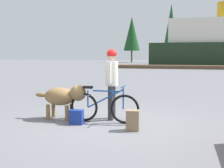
{
  "coord_description": "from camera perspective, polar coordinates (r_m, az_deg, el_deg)",
  "views": [
    {
      "loc": [
        1.7,
        -6.23,
        1.64
      ],
      "look_at": [
        -0.17,
        0.77,
        0.87
      ],
      "focal_mm": 43.61,
      "sensor_mm": 36.0,
      "label": 1
    }
  ],
  "objects": [
    {
      "name": "ground_plane",
      "position": [
        6.67,
        -0.25,
        -8.16
      ],
      "size": [
        160.0,
        160.0,
        0.0
      ],
      "primitive_type": "plane",
      "color": "slate"
    },
    {
      "name": "bicycle",
      "position": [
        6.65,
        -1.79,
        -4.81
      ],
      "size": [
        1.74,
        0.44,
        0.91
      ],
      "color": "black",
      "rests_on": "ground_plane"
    },
    {
      "name": "person_cyclist",
      "position": [
        6.88,
        -0.06,
        1.52
      ],
      "size": [
        0.32,
        0.53,
        1.79
      ],
      "color": "#333338",
      "rests_on": "ground_plane"
    },
    {
      "name": "dog",
      "position": [
        7.05,
        -10.13,
        -2.57
      ],
      "size": [
        1.4,
        0.54,
        0.9
      ],
      "color": "olive",
      "rests_on": "ground_plane"
    },
    {
      "name": "backpack",
      "position": [
        5.99,
        4.33,
        -7.61
      ],
      "size": [
        0.3,
        0.23,
        0.45
      ],
      "primitive_type": "cube",
      "rotation": [
        0.0,
        0.0,
        0.11
      ],
      "color": "#8C7251",
      "rests_on": "ground_plane"
    },
    {
      "name": "handbag_pannier",
      "position": [
        6.57,
        -7.45,
        -6.88
      ],
      "size": [
        0.32,
        0.19,
        0.34
      ],
      "primitive_type": "cube",
      "rotation": [
        0.0,
        0.0,
        0.03
      ],
      "color": "navy",
      "rests_on": "ground_plane"
    },
    {
      "name": "dock_pier",
      "position": [
        34.11,
        16.7,
        3.43
      ],
      "size": [
        18.78,
        2.77,
        0.4
      ],
      "primitive_type": "cube",
      "color": "brown",
      "rests_on": "ground_plane"
    },
    {
      "name": "pine_tree_far_left",
      "position": [
        59.64,
        4.17,
        10.45
      ],
      "size": [
        3.49,
        3.49,
        9.78
      ],
      "color": "#4C331E",
      "rests_on": "ground_plane"
    },
    {
      "name": "pine_tree_center",
      "position": [
        58.49,
        12.26,
        11.29
      ],
      "size": [
        3.22,
        3.22,
        12.07
      ],
      "color": "#4C331E",
      "rests_on": "ground_plane"
    },
    {
      "name": "pine_tree_far_right",
      "position": [
        59.24,
        22.33,
        10.7
      ],
      "size": [
        4.21,
        4.21,
        10.61
      ],
      "color": "#4C331E",
      "rests_on": "ground_plane"
    }
  ]
}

